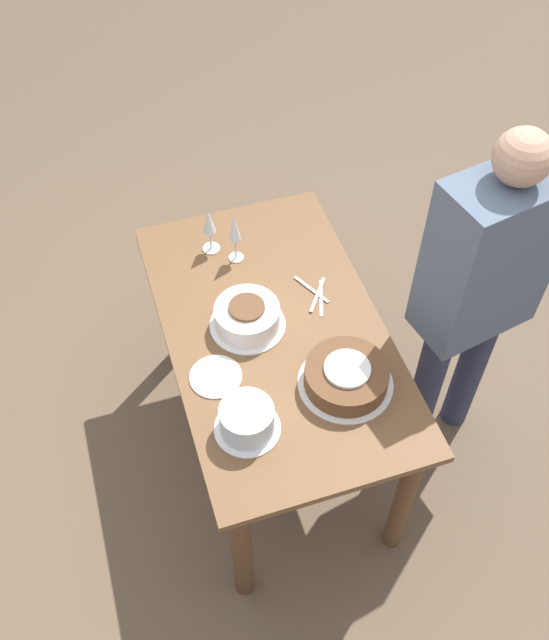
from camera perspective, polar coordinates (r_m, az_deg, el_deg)
name	(u,v)px	position (r m, az deg, el deg)	size (l,w,h in m)	color
ground_plane	(274,438)	(3.10, 0.00, -9.43)	(12.00, 12.00, 0.00)	brown
dining_table	(274,353)	(2.58, 0.00, -2.67)	(1.28, 0.74, 0.76)	brown
cake_center_white	(247,317)	(2.45, -2.20, 0.27)	(0.27, 0.27, 0.10)	white
cake_front_chocolate	(346,377)	(2.31, 5.76, -4.52)	(0.31, 0.31, 0.09)	white
cake_back_decorated	(247,420)	(2.20, -2.22, -7.99)	(0.21, 0.21, 0.11)	white
wine_glass_near	(209,224)	(2.65, -5.26, 7.65)	(0.07, 0.07, 0.19)	silver
wine_glass_far	(235,230)	(2.60, -3.21, 7.19)	(0.06, 0.06, 0.21)	silver
dessert_plate_left	(216,377)	(2.36, -4.73, -4.54)	(0.17, 0.17, 0.01)	white
fork_pile	(317,294)	(2.57, 3.39, 2.09)	(0.21, 0.11, 0.01)	silver
person_cutting	(480,284)	(2.48, 16.12, 2.76)	(0.29, 0.43, 1.53)	#2D334C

